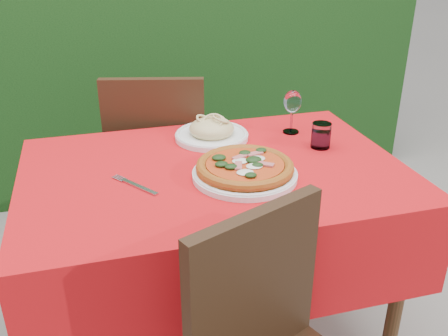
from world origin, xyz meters
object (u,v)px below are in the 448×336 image
object	(u,v)px
pizza_plate	(245,169)
fork	(139,187)
chair_far	(159,159)
wine_glass	(293,103)
pasta_plate	(212,132)
water_glass	(321,137)

from	to	relation	value
pizza_plate	fork	bearing A→B (deg)	176.84
fork	chair_far	bearing A→B (deg)	42.49
wine_glass	fork	world-z (taller)	wine_glass
chair_far	pizza_plate	distance (m)	0.75
chair_far	pizza_plate	bearing A→B (deg)	118.78
pasta_plate	water_glass	size ratio (longest dim) A/B	3.01
wine_glass	fork	bearing A→B (deg)	-153.80
chair_far	water_glass	distance (m)	0.79
chair_far	water_glass	xyz separation A→B (m)	(0.52, -0.53, 0.26)
fork	water_glass	bearing A→B (deg)	-22.80
chair_far	fork	bearing A→B (deg)	91.23
chair_far	pasta_plate	size ratio (longest dim) A/B	3.36
pizza_plate	wine_glass	world-z (taller)	wine_glass
water_glass	pizza_plate	bearing A→B (deg)	-154.63
pasta_plate	water_glass	bearing A→B (deg)	-27.43
pizza_plate	water_glass	size ratio (longest dim) A/B	3.65
pasta_plate	pizza_plate	bearing A→B (deg)	-86.68
chair_far	wine_glass	bearing A→B (deg)	156.75
pizza_plate	water_glass	distance (m)	0.38
pizza_plate	pasta_plate	bearing A→B (deg)	93.32
pasta_plate	fork	bearing A→B (deg)	-133.53
pizza_plate	chair_far	bearing A→B (deg)	104.81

